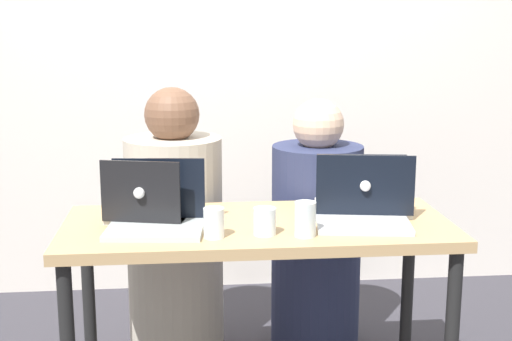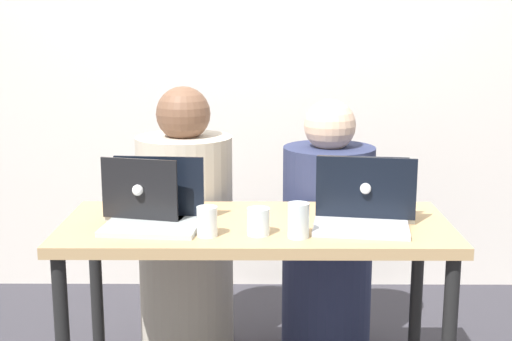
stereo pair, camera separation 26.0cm
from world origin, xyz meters
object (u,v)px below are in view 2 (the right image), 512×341
object	(u,v)px
water_glass_left	(207,223)
laptop_back_right	(365,203)
person_on_left	(186,237)
laptop_back_left	(149,205)
laptop_front_left	(154,212)
person_on_right	(327,243)
laptop_front_right	(361,212)
water_glass_center	(258,223)
water_glass_right	(298,223)

from	to	relation	value
water_glass_left	laptop_back_right	bearing A→B (deg)	23.58
person_on_left	laptop_back_left	xyz separation A→B (m)	(-0.09, -0.45, 0.27)
person_on_left	laptop_front_left	xyz separation A→B (m)	(-0.05, -0.55, 0.27)
person_on_right	laptop_back_right	world-z (taller)	person_on_right
person_on_left	laptop_front_right	world-z (taller)	person_on_left
person_on_right	laptop_back_left	world-z (taller)	person_on_right
laptop_back_left	laptop_front_left	world-z (taller)	laptop_back_left
person_on_left	water_glass_center	distance (m)	0.78
person_on_right	water_glass_right	world-z (taller)	person_on_right
water_glass_left	water_glass_center	size ratio (longest dim) A/B	1.09
person_on_right	laptop_front_left	size ratio (longest dim) A/B	3.21
laptop_back_right	water_glass_right	xyz separation A→B (m)	(-0.26, -0.26, -0.00)
water_glass_left	water_glass_right	bearing A→B (deg)	-2.69
person_on_left	water_glass_right	size ratio (longest dim) A/B	9.96
laptop_back_right	laptop_back_left	distance (m)	0.81
laptop_front_right	water_glass_center	world-z (taller)	laptop_front_right
person_on_left	person_on_right	xyz separation A→B (m)	(0.62, 0.00, -0.02)
person_on_left	laptop_front_right	distance (m)	0.92
laptop_back_left	laptop_front_right	world-z (taller)	laptop_back_left
person_on_left	laptop_back_left	bearing A→B (deg)	71.30
laptop_back_left	laptop_front_left	bearing A→B (deg)	123.65
laptop_front_right	water_glass_right	xyz separation A→B (m)	(-0.23, -0.14, 0.00)
person_on_left	water_glass_right	world-z (taller)	person_on_left
laptop_back_left	water_glass_left	bearing A→B (deg)	150.08
laptop_front_right	water_glass_right	distance (m)	0.27
laptop_back_left	water_glass_center	bearing A→B (deg)	166.78
laptop_front_left	water_glass_center	xyz separation A→B (m)	(0.37, -0.11, -0.01)
water_glass_center	laptop_front_right	bearing A→B (deg)	16.90
laptop_front_left	laptop_front_right	bearing A→B (deg)	5.92
laptop_front_left	laptop_front_right	distance (m)	0.74
person_on_right	water_glass_left	xyz separation A→B (m)	(-0.48, -0.67, 0.28)
water_glass_left	water_glass_center	world-z (taller)	water_glass_left
water_glass_left	water_glass_center	distance (m)	0.17
person_on_left	water_glass_right	xyz separation A→B (m)	(0.46, -0.69, 0.27)
person_on_right	person_on_left	bearing A→B (deg)	-6.32
person_on_left	laptop_back_left	world-z (taller)	person_on_left
laptop_front_left	water_glass_left	size ratio (longest dim) A/B	3.46
laptop_back_left	laptop_front_right	size ratio (longest dim) A/B	0.93
laptop_back_right	laptop_front_right	xyz separation A→B (m)	(-0.03, -0.12, -0.00)
water_glass_left	water_glass_center	xyz separation A→B (m)	(0.17, 0.02, -0.00)
person_on_right	laptop_front_right	world-z (taller)	person_on_right
person_on_right	laptop_back_left	xyz separation A→B (m)	(-0.71, -0.45, 0.29)
water_glass_left	water_glass_right	size ratio (longest dim) A/B	0.86
person_on_left	laptop_back_right	world-z (taller)	person_on_left
laptop_back_right	laptop_front_left	distance (m)	0.78
person_on_left	laptop_back_right	distance (m)	0.88
laptop_back_right	person_on_left	bearing A→B (deg)	-20.96
water_glass_right	water_glass_center	size ratio (longest dim) A/B	1.28
laptop_front_left	water_glass_center	distance (m)	0.39
person_on_right	water_glass_left	bearing A→B (deg)	48.45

